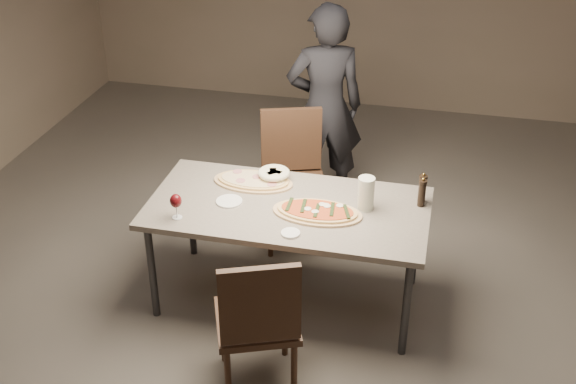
% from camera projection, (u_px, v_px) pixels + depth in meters
% --- Properties ---
extents(room, '(7.00, 7.00, 7.00)m').
position_uv_depth(room, '(288.00, 112.00, 4.30)').
color(room, '#5F5952').
rests_on(room, ground).
extents(dining_table, '(1.80, 0.90, 0.75)m').
position_uv_depth(dining_table, '(288.00, 213.00, 4.66)').
color(dining_table, gray).
rests_on(dining_table, ground).
extents(zucchini_pizza, '(0.57, 0.32, 0.05)m').
position_uv_depth(zucchini_pizza, '(317.00, 212.00, 4.53)').
color(zucchini_pizza, tan).
rests_on(zucchini_pizza, dining_table).
extents(ham_pizza, '(0.55, 0.30, 0.04)m').
position_uv_depth(ham_pizza, '(253.00, 181.00, 4.88)').
color(ham_pizza, tan).
rests_on(ham_pizza, dining_table).
extents(bread_basket, '(0.22, 0.22, 0.08)m').
position_uv_depth(bread_basket, '(274.00, 175.00, 4.89)').
color(bread_basket, beige).
rests_on(bread_basket, dining_table).
extents(oil_dish, '(0.12, 0.12, 0.01)m').
position_uv_depth(oil_dish, '(291.00, 233.00, 4.34)').
color(oil_dish, white).
rests_on(oil_dish, dining_table).
extents(pepper_mill_left, '(0.05, 0.05, 0.21)m').
position_uv_depth(pepper_mill_left, '(422.00, 188.00, 4.62)').
color(pepper_mill_left, black).
rests_on(pepper_mill_left, dining_table).
extents(pepper_mill_right, '(0.05, 0.05, 0.20)m').
position_uv_depth(pepper_mill_right, '(422.00, 193.00, 4.58)').
color(pepper_mill_right, black).
rests_on(pepper_mill_right, dining_table).
extents(carafe, '(0.11, 0.11, 0.22)m').
position_uv_depth(carafe, '(366.00, 193.00, 4.54)').
color(carafe, silver).
rests_on(carafe, dining_table).
extents(wine_glass, '(0.08, 0.08, 0.17)m').
position_uv_depth(wine_glass, '(176.00, 202.00, 4.44)').
color(wine_glass, silver).
rests_on(wine_glass, dining_table).
extents(side_plate, '(0.17, 0.17, 0.01)m').
position_uv_depth(side_plate, '(229.00, 201.00, 4.66)').
color(side_plate, white).
rests_on(side_plate, dining_table).
extents(chair_near, '(0.59, 0.59, 0.97)m').
position_uv_depth(chair_near, '(258.00, 318.00, 3.99)').
color(chair_near, '#3B2518').
rests_on(chair_near, ground).
extents(chair_far, '(0.61, 0.61, 1.01)m').
position_uv_depth(chair_far, '(293.00, 170.00, 5.43)').
color(chair_far, '#3B2518').
rests_on(chair_far, ground).
extents(diner, '(0.72, 0.59, 1.70)m').
position_uv_depth(diner, '(325.00, 108.00, 5.74)').
color(diner, black).
rests_on(diner, ground).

